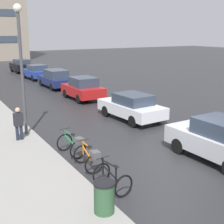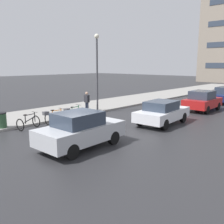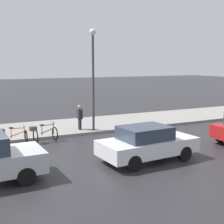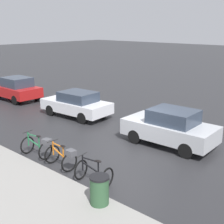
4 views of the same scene
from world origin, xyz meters
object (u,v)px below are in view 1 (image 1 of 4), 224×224
car_navy (56,79)px  pedestrian (19,123)px  car_silver (220,140)px  bicycle_third (73,144)px  streetlamp (21,57)px  car_red (83,88)px  bicycle_second (90,157)px  car_black (22,66)px  trash_bin (104,199)px  bicycle_nearest (112,178)px  car_blue (37,72)px  car_white (132,106)px

car_navy → pedestrian: 14.09m
car_silver → pedestrian: 8.53m
bicycle_third → streetlamp: (-0.98, 3.28, 3.27)m
car_red → car_silver: bearing=-90.8°
bicycle_second → streetlamp: size_ratio=0.23×
car_black → trash_bin: (-6.06, -31.64, -0.28)m
bicycle_nearest → car_black: car_black is taller
car_red → trash_bin: bearing=-113.0°
car_silver → car_red: size_ratio=1.11×
bicycle_second → pedestrian: 4.41m
car_red → streetlamp: streetlamp is taller
bicycle_second → car_black: car_black is taller
bicycle_second → bicycle_third: size_ratio=0.97×
car_silver → streetlamp: (-5.72, 6.53, 2.93)m
trash_bin → car_silver: bearing=11.2°
car_black → car_silver: bearing=-90.6°
car_blue → trash_bin: car_blue is taller
car_white → pedestrian: size_ratio=2.63×
bicycle_second → trash_bin: 3.01m
car_white → bicycle_third: bearing=-147.1°
car_navy → streetlamp: bearing=-116.5°
car_white → car_silver: bearing=-92.3°
car_silver → trash_bin: size_ratio=4.07×
car_silver → car_red: 12.74m
car_red → car_navy: car_red is taller
car_silver → car_red: bearing=89.2°
trash_bin → car_red: bearing=67.0°
car_red → car_black: bearing=89.5°
bicycle_third → car_silver: car_silver is taller
bicycle_nearest → car_navy: car_navy is taller
bicycle_second → streetlamp: streetlamp is taller
pedestrian → car_navy: bearing=63.0°
car_white → bicycle_second: bearing=-136.4°
bicycle_second → trash_bin: bearing=-108.9°
streetlamp → trash_bin: bearing=-90.0°
car_red → car_blue: bearing=89.6°
bicycle_nearest → trash_bin: 1.50m
car_red → pedestrian: 9.40m
car_navy → car_black: 12.11m
car_silver → car_blue: size_ratio=1.03×
bicycle_third → streetlamp: 4.73m
bicycle_second → car_red: bearing=65.9°
car_navy → car_blue: size_ratio=1.09×
car_blue → pedestrian: 19.42m
bicycle_nearest → bicycle_third: size_ratio=0.88×
bicycle_second → car_navy: size_ratio=0.32×
car_silver → trash_bin: (-5.72, -1.13, -0.31)m
car_silver → car_navy: bearing=89.4°
bicycle_second → bicycle_third: 1.54m
car_white → car_red: bearing=90.8°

